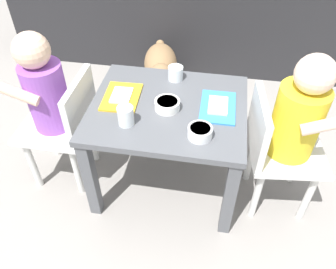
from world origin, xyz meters
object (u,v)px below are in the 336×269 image
dining_table (168,121)px  water_cup_left (176,74)px  veggie_bowl_far (200,132)px  food_tray_right (218,107)px  cereal_bowl_right_side (167,104)px  dog (161,66)px  seated_child_right (293,122)px  water_cup_right (126,117)px  food_tray_left (122,96)px  seated_child_left (50,97)px

dining_table → water_cup_left: (0.00, 0.18, 0.10)m
water_cup_left → veggie_bowl_far: size_ratio=0.73×
food_tray_right → cereal_bowl_right_side: (-0.19, -0.04, 0.01)m
dog → cereal_bowl_right_side: 0.72m
seated_child_right → water_cup_right: seated_child_right is taller
food_tray_left → dining_table: bearing=-6.4°
food_tray_right → water_cup_right: bearing=-155.3°
water_cup_left → water_cup_right: water_cup_right is taller
dining_table → seated_child_left: bearing=-175.4°
dining_table → food_tray_left: (-0.19, 0.02, 0.08)m
food_tray_left → veggie_bowl_far: bearing=-27.7°
food_tray_left → cereal_bowl_right_side: cereal_bowl_right_side is taller
food_tray_right → water_cup_right: 0.35m
cereal_bowl_right_side → water_cup_left: bearing=89.3°
seated_child_right → dog: (-0.61, 0.67, -0.24)m
water_cup_right → cereal_bowl_right_side: (0.13, 0.11, -0.01)m
water_cup_left → dining_table: bearing=-90.6°
water_cup_right → seated_child_left: bearing=164.9°
dog → food_tray_left: (-0.04, -0.62, 0.24)m
seated_child_left → food_tray_right: size_ratio=3.54×
dog → water_cup_left: 0.55m
seated_child_left → veggie_bowl_far: (0.59, -0.11, 0.01)m
cereal_bowl_right_side → veggie_bowl_far: bearing=-44.0°
dog → water_cup_right: (0.02, -0.77, 0.26)m
veggie_bowl_far → dining_table: bearing=132.4°
dog → seated_child_right: bearing=-47.6°
dog → food_tray_left: food_tray_left is taller
cereal_bowl_right_side → dog: bearing=103.0°
dog → veggie_bowl_far: bearing=-70.0°
water_cup_left → water_cup_right: (-0.13, -0.31, 0.01)m
dog → cereal_bowl_right_side: cereal_bowl_right_side is taller
dining_table → food_tray_left: bearing=173.6°
dining_table → seated_child_right: seated_child_right is taller
cereal_bowl_right_side → food_tray_right: bearing=11.3°
seated_child_left → cereal_bowl_right_side: 0.46m
seated_child_right → cereal_bowl_right_side: (-0.46, 0.01, 0.01)m
seated_child_left → dog: (0.31, 0.68, -0.24)m
water_cup_right → cereal_bowl_right_side: water_cup_right is taller
seated_child_right → cereal_bowl_right_side: size_ratio=7.34×
cereal_bowl_right_side → food_tray_left: bearing=168.6°
dog → cereal_bowl_right_side: size_ratio=4.60×
dog → food_tray_right: bearing=-61.3°
dog → veggie_bowl_far: veggie_bowl_far is taller
seated_child_left → veggie_bowl_far: seated_child_left is taller
dining_table → water_cup_right: bearing=-136.2°
food_tray_left → water_cup_right: water_cup_right is taller
seated_child_left → water_cup_left: 0.51m
dog → food_tray_right: size_ratio=2.22×
dining_table → water_cup_left: size_ratio=9.49×
water_cup_right → seated_child_right: bearing=9.4°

